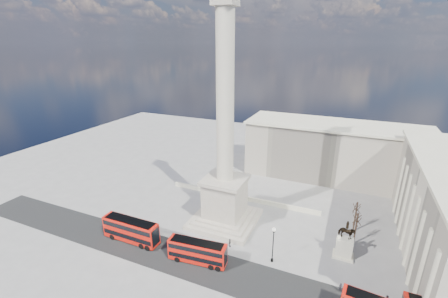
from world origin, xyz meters
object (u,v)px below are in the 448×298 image
object	(u,v)px
pedestrian_walking	(340,288)
red_bus_a	(131,230)
red_bus_b	(198,252)
pedestrian_crossing	(230,243)
nelsons_column	(225,169)
equestrian_statue	(344,245)
victorian_lamp	(273,242)

from	to	relation	value
pedestrian_walking	red_bus_a	bearing A→B (deg)	-166.70
red_bus_b	pedestrian_crossing	xyz separation A→B (m)	(3.71, 6.51, -1.41)
nelsons_column	equestrian_statue	world-z (taller)	nelsons_column
equestrian_statue	pedestrian_walking	bearing A→B (deg)	-89.51
nelsons_column	victorian_lamp	bearing A→B (deg)	-33.55
victorian_lamp	pedestrian_crossing	xyz separation A→B (m)	(-8.90, 0.88, -3.40)
pedestrian_crossing	equestrian_statue	bearing A→B (deg)	-94.46
equestrian_statue	red_bus_b	bearing A→B (deg)	-153.37
victorian_lamp	equestrian_statue	bearing A→B (deg)	29.20
nelsons_column	equestrian_statue	size ratio (longest dim) A/B	6.34
pedestrian_walking	victorian_lamp	bearing A→B (deg)	177.15
pedestrian_crossing	victorian_lamp	bearing A→B (deg)	-115.71
red_bus_a	pedestrian_walking	distance (m)	40.31
red_bus_b	pedestrian_crossing	bearing A→B (deg)	54.43
red_bus_b	victorian_lamp	world-z (taller)	victorian_lamp
red_bus_a	pedestrian_crossing	xyz separation A→B (m)	(19.13, 6.32, -1.68)
red_bus_b	victorian_lamp	distance (m)	13.96
equestrian_statue	pedestrian_crossing	xyz separation A→B (m)	(-20.95, -5.85, -1.80)
pedestrian_walking	equestrian_statue	bearing A→B (deg)	99.75
red_bus_b	nelsons_column	bearing A→B (deg)	87.28
nelsons_column	red_bus_a	bearing A→B (deg)	-135.55
red_bus_a	equestrian_statue	size ratio (longest dim) A/B	1.55
red_bus_b	victorian_lamp	xyz separation A→B (m)	(12.61, 5.63, 1.98)
nelsons_column	victorian_lamp	world-z (taller)	nelsons_column
red_bus_a	pedestrian_crossing	distance (m)	20.22
victorian_lamp	equestrian_statue	xyz separation A→B (m)	(12.05, 6.73, -1.60)
red_bus_b	pedestrian_walking	xyz separation A→B (m)	(24.74, 3.03, -1.50)
red_bus_b	equestrian_statue	size ratio (longest dim) A/B	1.42
red_bus_b	equestrian_statue	bearing A→B (deg)	20.73
nelsons_column	pedestrian_crossing	size ratio (longest dim) A/B	27.33
equestrian_statue	victorian_lamp	bearing A→B (deg)	-150.80
red_bus_a	pedestrian_walking	world-z (taller)	red_bus_a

